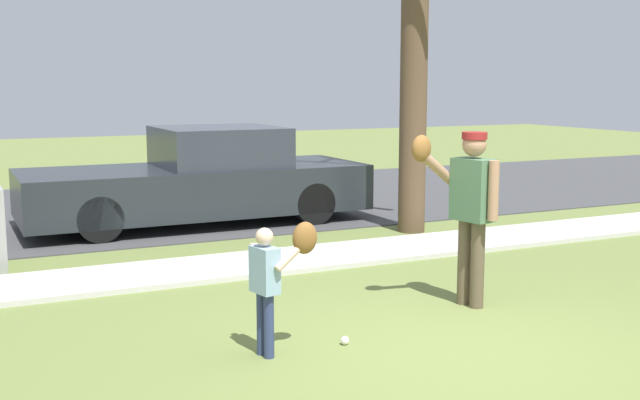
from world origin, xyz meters
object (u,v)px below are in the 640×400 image
object	(u,v)px
baseball	(345,340)
street_tree_near	(415,24)
person_adult	(469,199)
parked_pickup_dark	(200,181)
person_child	(275,271)

from	to	relation	value
baseball	street_tree_near	bearing A→B (deg)	51.60
person_adult	parked_pickup_dark	xyz separation A→B (m)	(-1.00, 5.51, -0.40)
person_child	baseball	size ratio (longest dim) A/B	14.73
baseball	street_tree_near	world-z (taller)	street_tree_near
baseball	parked_pickup_dark	size ratio (longest dim) A/B	0.01
street_tree_near	baseball	bearing A→B (deg)	-128.40
person_adult	baseball	distance (m)	1.98
street_tree_near	parked_pickup_dark	bearing A→B (deg)	143.08
baseball	parked_pickup_dark	xyz separation A→B (m)	(0.61, 6.03, 0.64)
baseball	parked_pickup_dark	distance (m)	6.09
baseball	parked_pickup_dark	bearing A→B (deg)	84.18
person_adult	parked_pickup_dark	bearing A→B (deg)	-91.08
person_child	parked_pickup_dark	size ratio (longest dim) A/B	0.21
person_adult	person_child	bearing A→B (deg)	1.33
person_child	parked_pickup_dark	xyz separation A→B (m)	(1.24, 6.01, -0.03)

